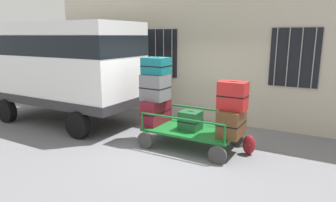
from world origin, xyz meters
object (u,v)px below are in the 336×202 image
object	(u,v)px
suitcase_center_bottom	(232,123)
backpack	(249,145)
van	(64,62)
luggage_cart	(191,132)
suitcase_left_bottom	(156,111)
suitcase_left_middle	(155,87)
suitcase_left_top	(156,66)
suitcase_center_middle	(233,96)
suitcase_midleft_bottom	(190,120)

from	to	relation	value
suitcase_center_bottom	backpack	world-z (taller)	suitcase_center_bottom
van	luggage_cart	size ratio (longest dim) A/B	2.18
suitcase_left_bottom	suitcase_center_bottom	bearing A→B (deg)	-0.54
suitcase_left_middle	suitcase_left_top	distance (m)	0.51
suitcase_left_bottom	suitcase_center_bottom	world-z (taller)	suitcase_left_bottom
suitcase_left_middle	backpack	bearing A→B (deg)	5.86
luggage_cart	suitcase_left_middle	xyz separation A→B (m)	(-0.95, -0.01, 0.98)
suitcase_center_middle	suitcase_left_top	bearing A→B (deg)	178.98
van	suitcase_midleft_bottom	xyz separation A→B (m)	(4.22, -0.17, -1.13)
luggage_cart	backpack	bearing A→B (deg)	9.59
suitcase_left_middle	suitcase_center_bottom	size ratio (longest dim) A/B	0.85
suitcase_left_middle	backpack	size ratio (longest dim) A/B	1.41
luggage_cart	suitcase_center_middle	world-z (taller)	suitcase_center_middle
suitcase_left_top	suitcase_center_bottom	distance (m)	2.22
luggage_cart	backpack	distance (m)	1.33
suitcase_midleft_bottom	suitcase_center_middle	distance (m)	1.17
luggage_cart	suitcase_midleft_bottom	world-z (taller)	suitcase_midleft_bottom
suitcase_left_middle	suitcase_left_top	world-z (taller)	suitcase_left_top
van	suitcase_left_top	bearing A→B (deg)	-1.77
suitcase_midleft_bottom	suitcase_center_bottom	size ratio (longest dim) A/B	0.65
luggage_cart	suitcase_midleft_bottom	size ratio (longest dim) A/B	4.48
suitcase_left_bottom	suitcase_center_middle	world-z (taller)	suitcase_center_middle
suitcase_midleft_bottom	suitcase_center_middle	size ratio (longest dim) A/B	0.79
luggage_cart	suitcase_midleft_bottom	distance (m)	0.29
suitcase_midleft_bottom	suitcase_center_middle	world-z (taller)	suitcase_center_middle
suitcase_center_middle	suitcase_center_bottom	bearing A→B (deg)	90.00
suitcase_center_middle	luggage_cart	bearing A→B (deg)	-179.97
van	suitcase_center_middle	bearing A→B (deg)	-1.49
luggage_cart	suitcase_left_middle	size ratio (longest dim) A/B	3.45
luggage_cart	suitcase_center_middle	xyz separation A→B (m)	(0.95, 0.00, 0.96)
suitcase_left_bottom	suitcase_left_top	xyz separation A→B (m)	(0.00, 0.01, 1.12)
luggage_cart	suitcase_left_middle	distance (m)	1.37
van	luggage_cart	xyz separation A→B (m)	(4.22, -0.14, -1.42)
suitcase_left_bottom	suitcase_center_bottom	size ratio (longest dim) A/B	1.22
suitcase_left_bottom	suitcase_midleft_bottom	world-z (taller)	suitcase_left_bottom
suitcase_center_middle	van	bearing A→B (deg)	178.51
suitcase_left_bottom	suitcase_center_middle	xyz separation A→B (m)	(1.91, -0.03, 0.59)
suitcase_left_middle	suitcase_center_middle	bearing A→B (deg)	0.37
luggage_cart	suitcase_left_top	distance (m)	1.77
suitcase_left_bottom	suitcase_midleft_bottom	size ratio (longest dim) A/B	1.87
suitcase_left_top	suitcase_left_middle	bearing A→B (deg)	-90.00
suitcase_left_top	suitcase_center_middle	world-z (taller)	suitcase_left_top
suitcase_left_bottom	suitcase_left_middle	world-z (taller)	suitcase_left_middle
suitcase_left_bottom	suitcase_left_top	world-z (taller)	suitcase_left_top
suitcase_left_bottom	backpack	world-z (taller)	suitcase_left_bottom
suitcase_center_middle	backpack	xyz separation A→B (m)	(0.35, 0.22, -1.10)
van	luggage_cart	bearing A→B (deg)	-1.84
suitcase_left_top	suitcase_center_middle	distance (m)	1.98
van	suitcase_left_top	world-z (taller)	van
van	suitcase_left_middle	size ratio (longest dim) A/B	7.51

